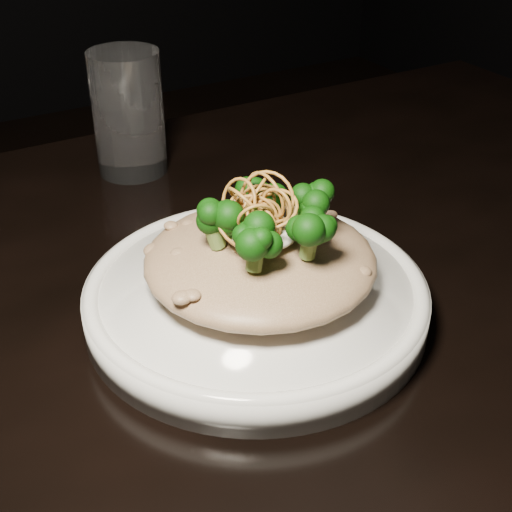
% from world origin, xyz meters
% --- Properties ---
extents(table, '(1.10, 0.80, 0.75)m').
position_xyz_m(table, '(0.00, 0.00, 0.67)').
color(table, black).
rests_on(table, ground).
extents(plate, '(0.27, 0.27, 0.03)m').
position_xyz_m(plate, '(-0.08, -0.02, 0.76)').
color(plate, silver).
rests_on(plate, table).
extents(risotto, '(0.18, 0.18, 0.04)m').
position_xyz_m(risotto, '(-0.07, -0.02, 0.80)').
color(risotto, brown).
rests_on(risotto, plate).
extents(broccoli, '(0.14, 0.14, 0.05)m').
position_xyz_m(broccoli, '(-0.07, -0.02, 0.84)').
color(broccoli, black).
rests_on(broccoli, risotto).
extents(cheese, '(0.06, 0.06, 0.02)m').
position_xyz_m(cheese, '(-0.07, -0.03, 0.83)').
color(cheese, silver).
rests_on(cheese, risotto).
extents(shallots, '(0.05, 0.05, 0.03)m').
position_xyz_m(shallots, '(-0.08, -0.03, 0.85)').
color(shallots, brown).
rests_on(shallots, cheese).
extents(drinking_glass, '(0.08, 0.08, 0.13)m').
position_xyz_m(drinking_glass, '(-0.06, 0.28, 0.82)').
color(drinking_glass, white).
rests_on(drinking_glass, table).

